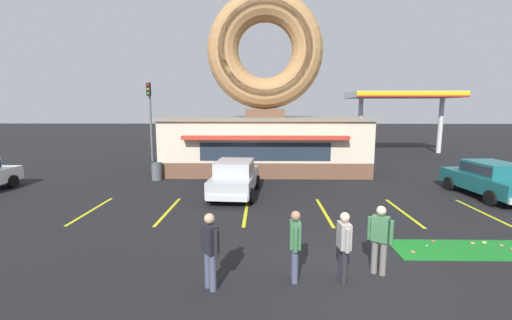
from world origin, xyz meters
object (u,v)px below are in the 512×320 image
at_px(pedestrian_hooded_kid, 380,237).
at_px(traffic_light_pole, 150,111).
at_px(pedestrian_clipboard_woman, 344,244).
at_px(golf_ball, 427,246).
at_px(pedestrian_blue_sweater_man, 210,247).
at_px(car_teal, 489,178).
at_px(car_silver, 235,176).
at_px(pedestrian_leather_jacket_man, 295,243).
at_px(trash_bin, 157,171).

bearing_deg(pedestrian_hooded_kid, traffic_light_pole, 122.48).
xyz_separation_m(pedestrian_clipboard_woman, traffic_light_pole, (-10.02, 17.57, 2.81)).
relative_size(golf_ball, pedestrian_blue_sweater_man, 0.02).
xyz_separation_m(car_teal, pedestrian_blue_sweater_man, (-11.17, -8.01, 0.08)).
bearing_deg(car_teal, traffic_light_pole, 151.35).
bearing_deg(golf_ball, pedestrian_blue_sweater_man, -157.90).
distance_m(car_silver, pedestrian_leather_jacket_man, 8.06).
xyz_separation_m(trash_bin, traffic_light_pole, (-2.37, 6.55, 3.21)).
bearing_deg(trash_bin, car_silver, -35.09).
bearing_deg(pedestrian_clipboard_woman, golf_ball, 34.68).
height_order(pedestrian_blue_sweater_man, pedestrian_clipboard_woman, pedestrian_blue_sweater_man).
bearing_deg(car_silver, pedestrian_blue_sweater_man, -89.17).
bearing_deg(trash_bin, traffic_light_pole, 109.86).
xyz_separation_m(car_silver, pedestrian_clipboard_woman, (3.09, -7.81, 0.03)).
height_order(car_teal, trash_bin, car_teal).
distance_m(car_silver, traffic_light_pole, 12.30).
bearing_deg(pedestrian_blue_sweater_man, trash_bin, 112.32).
relative_size(golf_ball, car_silver, 0.01).
distance_m(golf_ball, pedestrian_leather_jacket_man, 4.49).
distance_m(car_silver, car_teal, 11.29).
height_order(golf_ball, pedestrian_clipboard_woman, pedestrian_clipboard_woman).
relative_size(pedestrian_leather_jacket_man, traffic_light_pole, 0.29).
relative_size(golf_ball, pedestrian_clipboard_woman, 0.03).
relative_size(pedestrian_blue_sweater_man, pedestrian_hooded_kid, 1.02).
height_order(pedestrian_leather_jacket_man, trash_bin, pedestrian_leather_jacket_man).
bearing_deg(car_teal, car_silver, 179.03).
relative_size(car_teal, pedestrian_leather_jacket_man, 2.82).
distance_m(pedestrian_leather_jacket_man, pedestrian_clipboard_woman, 1.10).
relative_size(car_teal, pedestrian_clipboard_woman, 2.86).
height_order(pedestrian_hooded_kid, trash_bin, pedestrian_hooded_kid).
relative_size(pedestrian_clipboard_woman, trash_bin, 1.67).
bearing_deg(car_silver, pedestrian_leather_jacket_man, -75.72).
xyz_separation_m(pedestrian_blue_sweater_man, pedestrian_hooded_kid, (3.90, 0.76, -0.03)).
bearing_deg(pedestrian_leather_jacket_man, car_silver, 104.28).
bearing_deg(pedestrian_blue_sweater_man, pedestrian_leather_jacket_man, 11.85).
height_order(golf_ball, pedestrian_blue_sweater_man, pedestrian_blue_sweater_man).
bearing_deg(trash_bin, pedestrian_hooded_kid, -51.14).
height_order(car_silver, car_teal, same).
height_order(pedestrian_blue_sweater_man, pedestrian_leather_jacket_man, pedestrian_blue_sweater_man).
height_order(pedestrian_blue_sweater_man, pedestrian_hooded_kid, pedestrian_blue_sweater_man).
distance_m(car_silver, trash_bin, 5.59).
distance_m(car_teal, pedestrian_blue_sweater_man, 13.74).
height_order(pedestrian_leather_jacket_man, pedestrian_clipboard_woman, pedestrian_leather_jacket_man).
bearing_deg(golf_ball, traffic_light_pole, 129.50).
bearing_deg(trash_bin, pedestrian_blue_sweater_man, -67.68).
height_order(car_silver, pedestrian_blue_sweater_man, pedestrian_blue_sweater_man).
distance_m(golf_ball, car_teal, 7.83).
bearing_deg(pedestrian_blue_sweater_man, pedestrian_clipboard_woman, 7.52).
relative_size(golf_ball, traffic_light_pole, 0.01).
relative_size(car_silver, pedestrian_hooded_kid, 2.79).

